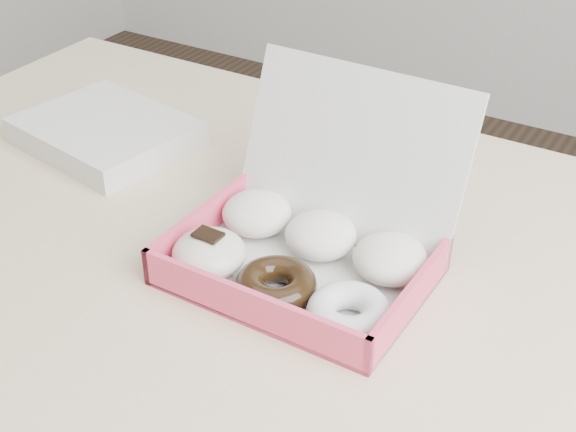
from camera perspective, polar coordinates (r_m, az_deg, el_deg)
The scene contains 3 objects.
table at distance 1.02m, azimuth -3.89°, elevation -4.57°, with size 1.20×0.80×0.75m.
donut_box at distance 0.89m, azimuth 1.20°, elevation -2.10°, with size 0.28×0.26×0.20m.
newspapers at distance 1.19m, azimuth -12.85°, elevation 5.82°, with size 0.23×0.19×0.04m, color white.
Camera 1 is at (0.48, -0.66, 1.30)m, focal length 50.00 mm.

